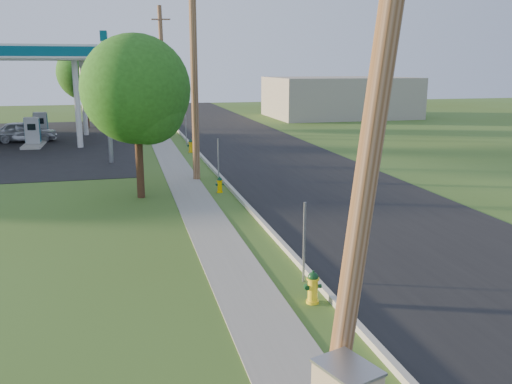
{
  "coord_description": "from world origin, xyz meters",
  "views": [
    {
      "loc": [
        -3.85,
        -7.52,
        5.13
      ],
      "look_at": [
        0.0,
        8.0,
        1.4
      ],
      "focal_mm": 38.0,
      "sensor_mm": 36.0,
      "label": 1
    }
  ],
  "objects_px": {
    "tree_lot": "(85,75)",
    "hydrant_mid": "(220,185)",
    "fuel_pump_ne": "(33,135)",
    "fuel_pump_se": "(41,129)",
    "hydrant_near": "(313,287)",
    "utility_pole_near": "(378,92)",
    "car_silver": "(25,131)",
    "tree_verge": "(139,94)",
    "utility_pole_far": "(163,70)",
    "hydrant_far": "(191,146)",
    "price_pylon": "(105,60)",
    "utility_pole_mid": "(194,70)"
  },
  "relations": [
    {
      "from": "utility_pole_near",
      "to": "price_pylon",
      "type": "relative_size",
      "value": 1.38
    },
    {
      "from": "hydrant_mid",
      "to": "car_silver",
      "type": "xyz_separation_m",
      "value": [
        -10.35,
        18.42,
        0.39
      ]
    },
    {
      "from": "utility_pole_near",
      "to": "utility_pole_mid",
      "type": "height_order",
      "value": "utility_pole_mid"
    },
    {
      "from": "fuel_pump_se",
      "to": "hydrant_near",
      "type": "xyz_separation_m",
      "value": [
        9.55,
        -31.01,
        -0.35
      ]
    },
    {
      "from": "utility_pole_mid",
      "to": "tree_verge",
      "type": "relative_size",
      "value": 1.54
    },
    {
      "from": "utility_pole_mid",
      "to": "tree_verge",
      "type": "xyz_separation_m",
      "value": [
        -2.55,
        -3.06,
        -0.86
      ]
    },
    {
      "from": "fuel_pump_ne",
      "to": "hydrant_far",
      "type": "bearing_deg",
      "value": -27.02
    },
    {
      "from": "utility_pole_near",
      "to": "fuel_pump_ne",
      "type": "height_order",
      "value": "utility_pole_near"
    },
    {
      "from": "utility_pole_near",
      "to": "car_silver",
      "type": "distance_m",
      "value": 35.17
    },
    {
      "from": "price_pylon",
      "to": "car_silver",
      "type": "xyz_separation_m",
      "value": [
        -5.89,
        10.03,
        -4.71
      ]
    },
    {
      "from": "fuel_pump_se",
      "to": "hydrant_far",
      "type": "xyz_separation_m",
      "value": [
        9.65,
        -8.92,
        -0.32
      ]
    },
    {
      "from": "utility_pole_near",
      "to": "fuel_pump_se",
      "type": "bearing_deg",
      "value": 104.27
    },
    {
      "from": "utility_pole_mid",
      "to": "hydrant_near",
      "type": "relative_size",
      "value": 12.86
    },
    {
      "from": "tree_lot",
      "to": "utility_pole_near",
      "type": "bearing_deg",
      "value": -81.84
    },
    {
      "from": "utility_pole_mid",
      "to": "hydrant_near",
      "type": "distance_m",
      "value": 14.75
    },
    {
      "from": "hydrant_near",
      "to": "utility_pole_near",
      "type": "bearing_deg",
      "value": -99.3
    },
    {
      "from": "utility_pole_far",
      "to": "fuel_pump_ne",
      "type": "distance_m",
      "value": 10.99
    },
    {
      "from": "utility_pole_far",
      "to": "fuel_pump_se",
      "type": "height_order",
      "value": "utility_pole_far"
    },
    {
      "from": "hydrant_far",
      "to": "tree_lot",
      "type": "bearing_deg",
      "value": 113.51
    },
    {
      "from": "utility_pole_far",
      "to": "fuel_pump_se",
      "type": "distance_m",
      "value": 9.84
    },
    {
      "from": "utility_pole_mid",
      "to": "car_silver",
      "type": "distance_m",
      "value": 18.84
    },
    {
      "from": "utility_pole_far",
      "to": "hydrant_mid",
      "type": "distance_m",
      "value": 21.37
    },
    {
      "from": "utility_pole_far",
      "to": "tree_verge",
      "type": "bearing_deg",
      "value": -96.9
    },
    {
      "from": "utility_pole_near",
      "to": "utility_pole_far",
      "type": "height_order",
      "value": "utility_pole_far"
    },
    {
      "from": "utility_pole_mid",
      "to": "hydrant_near",
      "type": "height_order",
      "value": "utility_pole_mid"
    },
    {
      "from": "hydrant_far",
      "to": "car_silver",
      "type": "relative_size",
      "value": 0.19
    },
    {
      "from": "utility_pole_near",
      "to": "fuel_pump_se",
      "type": "relative_size",
      "value": 2.96
    },
    {
      "from": "utility_pole_near",
      "to": "tree_verge",
      "type": "height_order",
      "value": "utility_pole_near"
    },
    {
      "from": "tree_verge",
      "to": "hydrant_near",
      "type": "bearing_deg",
      "value": -73.69
    },
    {
      "from": "fuel_pump_se",
      "to": "hydrant_far",
      "type": "bearing_deg",
      "value": -42.76
    },
    {
      "from": "tree_lot",
      "to": "hydrant_mid",
      "type": "height_order",
      "value": "tree_lot"
    },
    {
      "from": "hydrant_far",
      "to": "utility_pole_mid",
      "type": "bearing_deg",
      "value": -95.29
    },
    {
      "from": "utility_pole_mid",
      "to": "hydrant_mid",
      "type": "xyz_separation_m",
      "value": [
        0.56,
        -2.89,
        -4.62
      ]
    },
    {
      "from": "fuel_pump_ne",
      "to": "utility_pole_near",
      "type": "bearing_deg",
      "value": -73.98
    },
    {
      "from": "tree_lot",
      "to": "hydrant_mid",
      "type": "relative_size",
      "value": 10.09
    },
    {
      "from": "utility_pole_near",
      "to": "utility_pole_mid",
      "type": "relative_size",
      "value": 0.97
    },
    {
      "from": "price_pylon",
      "to": "tree_lot",
      "type": "distance_m",
      "value": 18.12
    },
    {
      "from": "fuel_pump_se",
      "to": "hydrant_mid",
      "type": "distance_m",
      "value": 22.03
    },
    {
      "from": "fuel_pump_ne",
      "to": "tree_lot",
      "type": "relative_size",
      "value": 0.47
    },
    {
      "from": "utility_pole_mid",
      "to": "fuel_pump_se",
      "type": "xyz_separation_m",
      "value": [
        -8.9,
        17.0,
        -4.23
      ]
    },
    {
      "from": "hydrant_far",
      "to": "hydrant_near",
      "type": "bearing_deg",
      "value": -90.24
    },
    {
      "from": "utility_pole_far",
      "to": "hydrant_far",
      "type": "relative_size",
      "value": 11.57
    },
    {
      "from": "hydrant_far",
      "to": "car_silver",
      "type": "xyz_separation_m",
      "value": [
        -10.54,
        7.45,
        0.32
      ]
    },
    {
      "from": "tree_lot",
      "to": "hydrant_far",
      "type": "distance_m",
      "value": 17.26
    },
    {
      "from": "fuel_pump_ne",
      "to": "tree_lot",
      "type": "bearing_deg",
      "value": 74.27
    },
    {
      "from": "fuel_pump_ne",
      "to": "car_silver",
      "type": "height_order",
      "value": "fuel_pump_ne"
    },
    {
      "from": "fuel_pump_ne",
      "to": "price_pylon",
      "type": "height_order",
      "value": "price_pylon"
    },
    {
      "from": "price_pylon",
      "to": "hydrant_near",
      "type": "xyz_separation_m",
      "value": [
        4.55,
        -19.51,
        -5.06
      ]
    },
    {
      "from": "utility_pole_far",
      "to": "hydrant_far",
      "type": "bearing_deg",
      "value": -85.69
    },
    {
      "from": "fuel_pump_se",
      "to": "price_pylon",
      "type": "bearing_deg",
      "value": -66.5
    }
  ]
}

